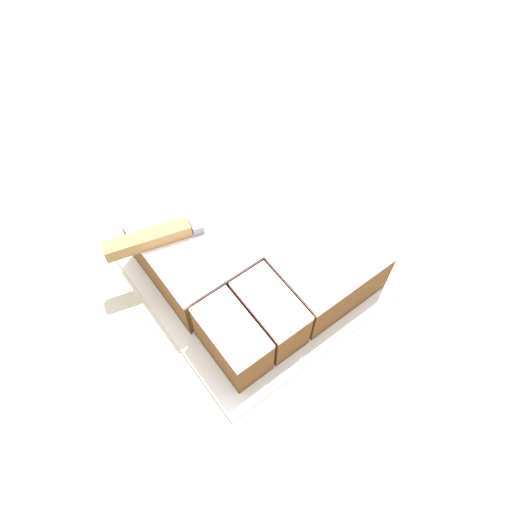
# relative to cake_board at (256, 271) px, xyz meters

# --- Properties ---
(ground_plane) EXTENTS (8.00, 8.00, 0.00)m
(ground_plane) POSITION_rel_cake_board_xyz_m (-0.05, 0.06, -0.93)
(ground_plane) COLOR #9E9384
(countertop) EXTENTS (1.40, 1.10, 0.92)m
(countertop) POSITION_rel_cake_board_xyz_m (-0.05, 0.06, -0.47)
(countertop) COLOR beige
(countertop) RESTS_ON ground_plane
(cake_board) EXTENTS (0.32, 0.33, 0.01)m
(cake_board) POSITION_rel_cake_board_xyz_m (0.00, 0.00, 0.00)
(cake_board) COLOR white
(cake_board) RESTS_ON countertop
(cake) EXTENTS (0.28, 0.28, 0.08)m
(cake) POSITION_rel_cake_board_xyz_m (0.00, 0.00, 0.04)
(cake) COLOR brown
(cake) RESTS_ON cake_board
(knife) EXTENTS (0.29, 0.10, 0.02)m
(knife) POSITION_rel_cake_board_xyz_m (-0.09, 0.08, 0.10)
(knife) COLOR silver
(knife) RESTS_ON cake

